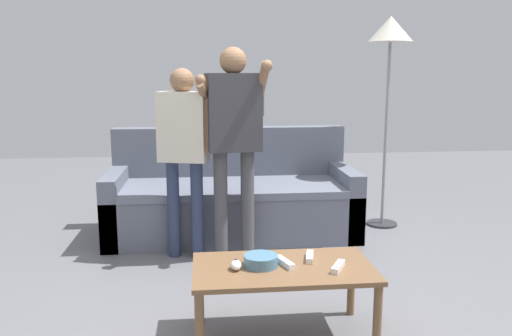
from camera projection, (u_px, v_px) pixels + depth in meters
ground_plane at (261, 316)px, 2.95m from camera, size 12.00×12.00×0.00m
couch at (232, 199)px, 4.47m from camera, size 2.11×0.90×0.90m
coffee_table at (283, 276)px, 2.65m from camera, size 0.94×0.51×0.40m
snack_bowl at (261, 261)px, 2.64m from camera, size 0.18×0.18×0.06m
game_remote_nunchuk at (236, 265)px, 2.59m from camera, size 0.06×0.09×0.05m
floor_lamp at (390, 42)px, 4.44m from camera, size 0.39×0.39×1.88m
player_center at (234, 128)px, 3.73m from camera, size 0.49×0.34×1.57m
player_left at (184, 141)px, 3.75m from camera, size 0.41×0.37×1.43m
game_remote_wand_near at (310, 257)px, 2.73m from camera, size 0.07×0.15×0.03m
game_remote_wand_far at (285, 262)px, 2.65m from camera, size 0.09×0.17×0.03m
game_remote_wand_spare at (338, 267)px, 2.59m from camera, size 0.11×0.15×0.03m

